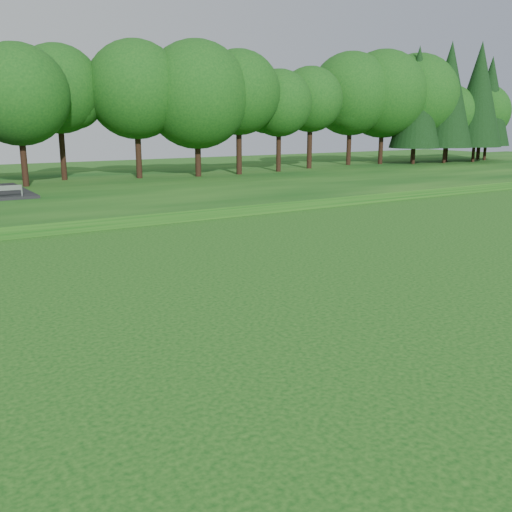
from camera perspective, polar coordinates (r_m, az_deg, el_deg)
berm at (r=47.11m, az=-7.67°, el=7.12°), size 130.00×30.00×0.60m
walking_path at (r=35.01m, az=2.01°, el=4.67°), size 130.00×1.60×0.04m
treeline at (r=50.60m, az=-9.92°, el=16.31°), size 104.00×7.00×15.00m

